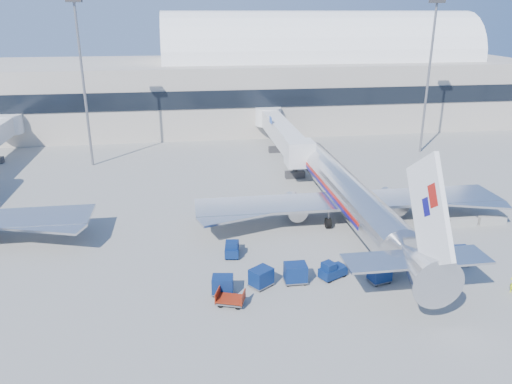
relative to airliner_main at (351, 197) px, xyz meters
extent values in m
plane|color=gray|center=(-10.00, -4.51, -2.93)|extent=(260.00, 260.00, 0.00)
cube|color=#B2AA9E|center=(-35.00, 51.49, 3.07)|extent=(170.00, 28.00, 12.00)
cube|color=black|center=(-35.00, 37.54, 4.07)|extent=(170.00, 0.40, 3.00)
cylinder|color=white|center=(10.00, 51.49, 9.07)|extent=(60.00, 18.00, 18.00)
cylinder|color=silver|center=(0.00, 1.49, -0.03)|extent=(3.80, 28.00, 3.80)
sphere|color=silver|center=(0.00, 15.49, -0.03)|extent=(3.72, 3.72, 3.72)
cone|color=silver|center=(0.00, -15.51, 0.37)|extent=(3.80, 6.00, 3.80)
cube|color=#AD130D|center=(0.00, 2.49, 0.22)|extent=(3.85, 20.16, 0.32)
cube|color=#0E0B6A|center=(0.00, 2.49, -0.15)|extent=(3.85, 20.16, 0.32)
cube|color=white|center=(0.00, -16.01, 4.77)|extent=(0.35, 7.79, 8.74)
cube|color=silver|center=(0.00, -15.01, 0.57)|extent=(11.00, 3.00, 0.18)
cube|color=silver|center=(0.00, 0.49, -0.63)|extent=(32.00, 5.00, 0.28)
cylinder|color=#B7B7BC|center=(-5.50, 1.99, -1.58)|extent=(2.10, 3.80, 2.10)
cylinder|color=#B7B7BC|center=(5.50, 1.99, -1.58)|extent=(2.10, 3.80, 2.10)
cylinder|color=black|center=(0.00, 12.49, -2.48)|extent=(0.40, 0.90, 0.90)
cube|color=silver|center=(-2.40, 25.49, 1.07)|extent=(2.70, 24.00, 2.70)
cube|color=silver|center=(-2.40, 13.29, 1.07)|extent=(3.40, 3.20, 3.20)
cylinder|color=silver|center=(-2.40, 36.99, 1.07)|extent=(4.40, 4.40, 3.00)
cube|color=#2D2D30|center=(-2.40, 15.49, -1.13)|extent=(0.50, 0.50, 3.00)
cube|color=#2D2D30|center=(-2.40, 15.49, -2.48)|extent=(2.60, 1.00, 0.90)
cube|color=#2D2D30|center=(-2.40, 28.49, -1.13)|extent=(0.50, 0.50, 3.00)
cube|color=#2D2D30|center=(-2.40, 28.49, -2.48)|extent=(2.60, 1.00, 0.90)
cube|color=navy|center=(-4.00, 25.49, 2.87)|extent=(0.12, 1.40, 0.90)
cylinder|color=silver|center=(-44.40, 36.99, 1.07)|extent=(4.40, 4.40, 3.00)
cylinder|color=slate|center=(-30.00, 25.49, 8.07)|extent=(0.36, 0.36, 22.00)
cube|color=#2D2D30|center=(-30.00, 25.49, 19.37)|extent=(2.00, 1.20, 0.60)
cylinder|color=slate|center=(20.00, 25.49, 8.07)|extent=(0.36, 0.36, 22.00)
cube|color=#2D2D30|center=(20.00, 25.49, 19.37)|extent=(2.00, 1.20, 0.60)
cube|color=#9E9E96|center=(8.00, -2.51, -2.48)|extent=(3.00, 0.55, 0.90)
cube|color=#9E9E96|center=(11.30, -2.51, -2.48)|extent=(3.00, 0.55, 0.90)
cube|color=#9E9E96|center=(14.60, -2.51, -2.48)|extent=(3.00, 0.55, 0.90)
cube|color=#0A1E4D|center=(-5.04, -10.85, -2.37)|extent=(2.61, 2.11, 0.76)
cube|color=#0A1E4D|center=(-5.49, -11.08, -1.76)|extent=(1.28, 1.32, 0.71)
cylinder|color=black|center=(-4.53, -10.07, -2.64)|extent=(0.61, 0.46, 0.57)
cube|color=#0A1E4D|center=(1.34, -9.39, -2.32)|extent=(2.77, 1.84, 0.83)
cube|color=#0A1E4D|center=(0.81, -9.25, -1.66)|extent=(1.23, 1.31, 0.77)
cylinder|color=black|center=(2.32, -9.11, -2.62)|extent=(0.66, 0.38, 0.62)
cube|color=#0A1E4D|center=(-12.93, -5.56, -2.34)|extent=(1.54, 2.59, 0.80)
cube|color=#0A1E4D|center=(-13.00, -6.08, -1.70)|extent=(1.19, 1.09, 0.75)
cylinder|color=black|center=(-13.29, -4.65, -2.63)|extent=(0.31, 0.62, 0.60)
cube|color=#0A1E4D|center=(-8.30, -11.18, -1.99)|extent=(1.80, 1.41, 1.44)
cube|color=slate|center=(-8.30, -11.18, -2.71)|extent=(1.90, 1.46, 0.10)
cylinder|color=black|center=(-7.60, -10.65, -2.73)|extent=(0.40, 0.16, 0.40)
cube|color=#0A1E4D|center=(-11.16, -11.40, -2.03)|extent=(2.15, 2.06, 1.37)
cube|color=slate|center=(-11.16, -11.40, -2.72)|extent=(2.25, 2.16, 0.09)
cylinder|color=black|center=(-10.93, -10.59, -2.74)|extent=(0.39, 0.34, 0.38)
cube|color=#0A1E4D|center=(-14.31, -12.07, -2.07)|extent=(1.79, 1.49, 1.31)
cube|color=slate|center=(-14.31, -12.07, -2.73)|extent=(1.89, 1.55, 0.09)
cylinder|color=black|center=(-13.61, -11.68, -2.75)|extent=(0.38, 0.20, 0.36)
cube|color=#0A1E4D|center=(-1.49, -12.10, -2.06)|extent=(1.90, 1.63, 1.32)
cube|color=slate|center=(-1.49, -12.10, -2.73)|extent=(2.00, 1.70, 0.09)
cylinder|color=black|center=(-0.99, -11.46, -2.74)|extent=(0.39, 0.23, 0.36)
cube|color=#0A1E4D|center=(6.51, -10.16, -2.02)|extent=(1.76, 1.39, 1.38)
cube|color=slate|center=(6.51, -10.16, -2.72)|extent=(1.86, 1.45, 0.10)
cylinder|color=black|center=(7.20, -9.66, -2.74)|extent=(0.39, 0.17, 0.38)
cube|color=slate|center=(-13.87, -13.71, -2.59)|extent=(2.44, 2.03, 0.11)
cube|color=maroon|center=(-13.87, -13.71, -2.40)|extent=(2.46, 2.08, 0.08)
cylinder|color=black|center=(-13.07, -13.43, -2.74)|extent=(0.41, 0.27, 0.38)
camera|label=1|loc=(-16.66, -46.18, 17.97)|focal=35.00mm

